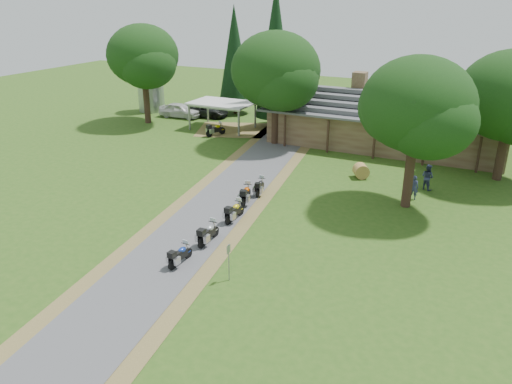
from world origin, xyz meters
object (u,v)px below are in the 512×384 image
at_px(silo, 150,85).
at_px(motorcycle_row_b, 208,232).
at_px(lodge, 387,118).
at_px(motorcycle_row_e, 260,186).
at_px(hay_bale, 361,171).
at_px(carport, 222,115).
at_px(motorcycle_row_a, 180,254).
at_px(motorcycle_carport_a, 216,129).
at_px(motorcycle_row_d, 246,193).
at_px(motorcycle_row_c, 235,210).
at_px(car_dark_suv, 206,108).
at_px(car_white_sedan, 180,108).

height_order(silo, motorcycle_row_b, silo).
relative_size(lodge, motorcycle_row_e, 12.56).
height_order(motorcycle_row_e, hay_bale, motorcycle_row_e).
relative_size(silo, carport, 0.97).
bearing_deg(silo, hay_bale, -22.86).
height_order(motorcycle_row_a, motorcycle_carport_a, motorcycle_carport_a).
bearing_deg(motorcycle_row_d, motorcycle_row_e, -18.51).
relative_size(carport, motorcycle_row_e, 3.67).
xyz_separation_m(motorcycle_row_b, motorcycle_row_c, (-0.09, 3.23, -0.00)).
distance_m(car_dark_suv, motorcycle_row_c, 27.48).
height_order(car_dark_suv, hay_bale, car_dark_suv).
relative_size(motorcycle_row_c, motorcycle_carport_a, 0.94).
bearing_deg(carport, motorcycle_carport_a, -74.52).
bearing_deg(motorcycle_row_a, motorcycle_carport_a, 29.08).
xyz_separation_m(car_dark_suv, hay_bale, (20.60, -11.88, -0.49)).
bearing_deg(lodge, motorcycle_row_c, -103.02).
distance_m(motorcycle_row_b, motorcycle_carport_a, 22.31).
bearing_deg(motorcycle_carport_a, motorcycle_row_d, -119.42).
distance_m(motorcycle_row_c, motorcycle_row_e, 4.56).
relative_size(lodge, motorcycle_row_b, 11.60).
height_order(car_white_sedan, motorcycle_row_a, car_white_sedan).
bearing_deg(lodge, hay_bale, -88.28).
bearing_deg(motorcycle_row_a, car_white_sedan, 37.01).
distance_m(motorcycle_row_a, hay_bale, 17.33).
bearing_deg(car_white_sedan, motorcycle_row_d, -139.84).
relative_size(silo, car_white_sedan, 1.00).
bearing_deg(motorcycle_carport_a, car_white_sedan, 80.29).
distance_m(lodge, silo, 27.77).
height_order(lodge, car_dark_suv, lodge).
xyz_separation_m(carport, motorcycle_carport_a, (0.71, -2.63, -0.69)).
xyz_separation_m(motorcycle_row_d, motorcycle_row_e, (0.15, 1.84, -0.08)).
relative_size(carport, motorcycle_row_b, 3.39).
relative_size(motorcycle_row_e, hay_bale, 1.58).
xyz_separation_m(carport, motorcycle_row_c, (11.48, -18.90, -0.72)).
bearing_deg(lodge, car_dark_suv, 173.40).
bearing_deg(carport, motorcycle_row_d, -55.72).
xyz_separation_m(lodge, carport, (-16.16, -1.35, -1.09)).
distance_m(car_dark_suv, hay_bale, 23.78).
bearing_deg(hay_bale, silo, 157.14).
bearing_deg(motorcycle_carport_a, motorcycle_row_e, -114.93).
xyz_separation_m(car_white_sedan, motorcycle_row_b, (18.21, -24.34, -0.38)).
bearing_deg(motorcycle_row_b, motorcycle_row_a, 178.06).
height_order(motorcycle_row_d, motorcycle_carport_a, motorcycle_carport_a).
distance_m(motorcycle_row_e, hay_bale, 8.21).
xyz_separation_m(car_dark_suv, motorcycle_row_b, (15.72, -25.83, -0.40)).
bearing_deg(motorcycle_row_d, car_white_sedan, 29.62).
bearing_deg(motorcycle_carport_a, carport, 38.81).
height_order(silo, motorcycle_row_c, silo).
distance_m(carport, hay_bale, 18.39).
relative_size(lodge, silo, 3.53).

